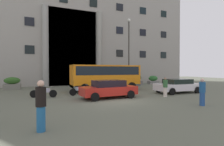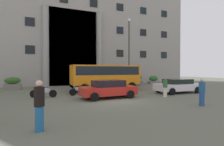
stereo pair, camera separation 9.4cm
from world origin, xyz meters
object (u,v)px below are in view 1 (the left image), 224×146
(pedestrian_woman_dark_dress, at_px, (202,92))
(lamppost_plaza_centre, at_px, (129,48))
(bus_stop_sign, at_px, (136,75))
(motorcycle_far_end, at_px, (80,90))
(pedestrian_woman_with_bag, at_px, (165,87))
(orange_minibus, at_px, (105,75))
(motorcycle_near_kerb, at_px, (43,92))
(pedestrian_man_red_shirt, at_px, (41,106))
(hedge_planter_east, at_px, (137,80))
(parked_hatchback_near, at_px, (109,89))
(hedge_planter_far_east, at_px, (153,80))
(hedge_planter_far_west, at_px, (12,84))
(parked_compact_extra, at_px, (178,86))

(pedestrian_woman_dark_dress, xyz_separation_m, lamppost_plaza_centre, (1.08, 11.61, 4.13))
(pedestrian_woman_dark_dress, bearing_deg, lamppost_plaza_centre, -23.82)
(pedestrian_woman_dark_dress, bearing_deg, bus_stop_sign, -29.00)
(motorcycle_far_end, relative_size, pedestrian_woman_with_bag, 1.23)
(orange_minibus, bearing_deg, motorcycle_near_kerb, -158.34)
(pedestrian_man_red_shirt, bearing_deg, lamppost_plaza_centre, -109.64)
(hedge_planter_east, relative_size, motorcycle_near_kerb, 0.81)
(orange_minibus, relative_size, motorcycle_near_kerb, 3.52)
(motorcycle_far_end, xyz_separation_m, pedestrian_man_red_shirt, (-3.08, -8.18, 0.47))
(orange_minibus, distance_m, motorcycle_far_end, 4.09)
(bus_stop_sign, height_order, motorcycle_near_kerb, bus_stop_sign)
(orange_minibus, distance_m, pedestrian_woman_with_bag, 6.63)
(parked_hatchback_near, bearing_deg, motorcycle_far_end, 123.21)
(orange_minibus, height_order, pedestrian_man_red_shirt, orange_minibus)
(hedge_planter_far_east, distance_m, lamppost_plaza_centre, 8.01)
(hedge_planter_east, distance_m, hedge_planter_far_west, 16.10)
(hedge_planter_far_west, relative_size, pedestrian_woman_with_bag, 1.08)
(hedge_planter_far_east, xyz_separation_m, pedestrian_woman_dark_dress, (-7.04, -14.73, 0.22))
(motorcycle_near_kerb, bearing_deg, pedestrian_woman_dark_dress, -21.55)
(parked_compact_extra, bearing_deg, parked_hatchback_near, -177.73)
(motorcycle_far_end, bearing_deg, bus_stop_sign, 20.58)
(orange_minibus, height_order, hedge_planter_far_east, orange_minibus)
(motorcycle_near_kerb, xyz_separation_m, pedestrian_man_red_shirt, (-0.09, -8.04, 0.47))
(bus_stop_sign, bearing_deg, hedge_planter_far_west, 169.56)
(pedestrian_woman_dark_dress, relative_size, lamppost_plaza_centre, 0.19)
(pedestrian_woman_with_bag, bearing_deg, hedge_planter_far_west, -104.85)
(hedge_planter_east, height_order, pedestrian_woman_dark_dress, pedestrian_woman_dark_dress)
(bus_stop_sign, bearing_deg, motorcycle_near_kerb, -157.78)
(hedge_planter_far_west, bearing_deg, lamppost_plaza_centre, -11.22)
(orange_minibus, relative_size, hedge_planter_east, 4.37)
(pedestrian_woman_with_bag, bearing_deg, pedestrian_woman_dark_dress, 22.66)
(pedestrian_woman_with_bag, bearing_deg, parked_compact_extra, 144.57)
(motorcycle_far_end, relative_size, pedestrian_man_red_shirt, 1.06)
(hedge_planter_east, relative_size, hedge_planter_far_west, 0.95)
(bus_stop_sign, bearing_deg, hedge_planter_far_east, 32.59)
(pedestrian_woman_with_bag, distance_m, lamppost_plaza_centre, 9.06)
(hedge_planter_far_west, bearing_deg, hedge_planter_east, 0.78)
(lamppost_plaza_centre, bearing_deg, hedge_planter_far_east, 27.61)
(motorcycle_far_end, height_order, pedestrian_woman_with_bag, pedestrian_woman_with_bag)
(hedge_planter_far_west, distance_m, motorcycle_near_kerb, 7.87)
(bus_stop_sign, distance_m, motorcycle_near_kerb, 12.13)
(bus_stop_sign, xyz_separation_m, motorcycle_far_end, (-8.19, -4.43, -1.14))
(lamppost_plaza_centre, bearing_deg, parked_hatchback_near, -128.37)
(motorcycle_near_kerb, height_order, pedestrian_woman_dark_dress, pedestrian_woman_dark_dress)
(bus_stop_sign, relative_size, parked_hatchback_near, 0.58)
(motorcycle_near_kerb, xyz_separation_m, lamppost_plaza_centre, (10.11, 4.58, 4.51))
(hedge_planter_far_east, distance_m, pedestrian_man_red_shirt, 22.56)
(bus_stop_sign, bearing_deg, pedestrian_woman_dark_dress, -100.49)
(orange_minibus, bearing_deg, bus_stop_sign, 23.44)
(bus_stop_sign, distance_m, lamppost_plaza_centre, 3.54)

